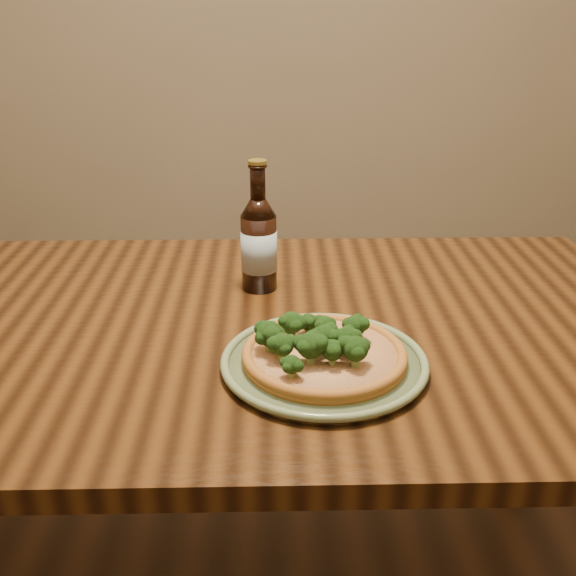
{
  "coord_description": "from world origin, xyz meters",
  "views": [
    {
      "loc": [
        0.08,
        -1.01,
        1.3
      ],
      "look_at": [
        0.1,
        0.09,
        0.82
      ],
      "focal_mm": 42.0,
      "sensor_mm": 36.0,
      "label": 1
    }
  ],
  "objects_px": {
    "beer_bottle": "(259,243)",
    "pizza": "(323,352)",
    "plate": "(324,362)",
    "table": "(235,366)"
  },
  "relations": [
    {
      "from": "plate",
      "to": "beer_bottle",
      "type": "relative_size",
      "value": 1.27
    },
    {
      "from": "table",
      "to": "plate",
      "type": "distance_m",
      "value": 0.25
    },
    {
      "from": "table",
      "to": "plate",
      "type": "relative_size",
      "value": 4.8
    },
    {
      "from": "table",
      "to": "pizza",
      "type": "relative_size",
      "value": 6.04
    },
    {
      "from": "pizza",
      "to": "beer_bottle",
      "type": "distance_m",
      "value": 0.35
    },
    {
      "from": "pizza",
      "to": "beer_bottle",
      "type": "relative_size",
      "value": 1.01
    },
    {
      "from": "plate",
      "to": "pizza",
      "type": "distance_m",
      "value": 0.02
    },
    {
      "from": "beer_bottle",
      "to": "pizza",
      "type": "bearing_deg",
      "value": -68.63
    },
    {
      "from": "plate",
      "to": "pizza",
      "type": "height_order",
      "value": "pizza"
    },
    {
      "from": "plate",
      "to": "pizza",
      "type": "xyz_separation_m",
      "value": [
        -0.0,
        -0.0,
        0.02
      ]
    }
  ]
}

